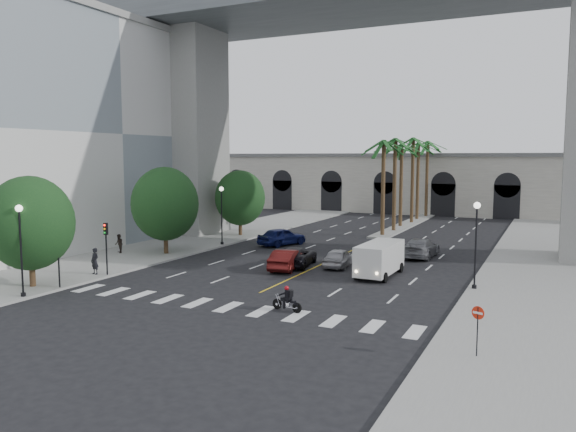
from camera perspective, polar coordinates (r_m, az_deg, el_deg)
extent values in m
plane|color=black|center=(31.81, -4.65, -8.56)|extent=(140.00, 140.00, 0.00)
cube|color=gray|center=(52.19, -10.65, -2.81)|extent=(8.00, 100.00, 0.15)
cube|color=gray|center=(42.35, 24.44, -5.31)|extent=(8.00, 100.00, 0.15)
cube|color=gray|center=(66.90, 11.91, -0.88)|extent=(2.00, 24.00, 0.20)
cube|color=silver|center=(57.45, -22.46, 7.57)|extent=(16.00, 32.00, 20.00)
cube|color=gray|center=(58.72, -22.88, 17.66)|extent=(16.50, 32.50, 0.60)
cube|color=beige|center=(83.15, 14.74, 3.08)|extent=(70.00, 10.00, 8.00)
cube|color=slate|center=(83.05, 14.82, 6.01)|extent=(71.00, 10.50, 0.50)
cube|color=gray|center=(59.36, -9.58, 8.27)|extent=(5.00, 6.00, 20.80)
cylinder|color=#47331E|center=(56.85, 9.63, 2.67)|extent=(0.40, 0.40, 9.50)
cylinder|color=#47331E|center=(60.67, 10.76, 3.00)|extent=(0.40, 0.40, 9.80)
cylinder|color=#47331E|center=(64.62, 11.41, 2.94)|extent=(0.40, 0.40, 9.30)
cylinder|color=#47331E|center=(68.41, 12.52, 3.42)|extent=(0.40, 0.40, 10.10)
cylinder|color=#47331E|center=(72.37, 13.04, 3.34)|extent=(0.40, 0.40, 9.60)
cylinder|color=#47331E|center=(76.21, 13.92, 3.56)|extent=(0.40, 0.40, 9.90)
cylinder|color=#382616|center=(37.63, -24.55, -4.98)|extent=(0.36, 0.36, 2.34)
ellipsoid|color=black|center=(37.22, -24.74, -0.65)|extent=(5.20, 5.20, 5.72)
cylinder|color=#382616|center=(46.88, -12.30, -2.42)|extent=(0.36, 0.36, 2.45)
ellipsoid|color=black|center=(46.54, -12.39, 1.22)|extent=(5.44, 5.44, 5.98)
cylinder|color=#382616|center=(56.76, -4.87, -0.94)|extent=(0.36, 0.36, 2.27)
ellipsoid|color=black|center=(56.49, -4.89, 1.85)|extent=(5.04, 5.04, 5.54)
cylinder|color=black|center=(35.38, -25.30, -7.33)|extent=(0.28, 0.28, 0.36)
cylinder|color=black|center=(34.92, -25.47, -3.46)|extent=(0.11, 0.11, 5.00)
sphere|color=white|center=(34.62, -25.67, 0.71)|extent=(0.40, 0.40, 0.40)
cylinder|color=black|center=(50.99, -6.71, -2.83)|extent=(0.28, 0.28, 0.36)
cylinder|color=black|center=(50.67, -6.75, -0.13)|extent=(0.11, 0.11, 5.00)
sphere|color=white|center=(50.46, -6.78, 2.75)|extent=(0.40, 0.40, 0.40)
cylinder|color=black|center=(35.71, 18.39, -6.94)|extent=(0.28, 0.28, 0.36)
cylinder|color=black|center=(35.25, 18.52, -3.10)|extent=(0.11, 0.11, 5.00)
sphere|color=white|center=(34.95, 18.66, 1.03)|extent=(0.40, 0.40, 0.40)
cylinder|color=black|center=(36.59, -22.27, -4.27)|extent=(0.10, 0.10, 3.50)
cube|color=black|center=(36.36, -22.37, -1.94)|extent=(0.25, 0.18, 0.80)
cylinder|color=black|center=(39.33, -17.96, -3.41)|extent=(0.10, 0.10, 3.50)
cube|color=black|center=(39.12, -18.03, -1.25)|extent=(0.25, 0.18, 0.80)
cylinder|color=black|center=(29.98, -1.11, -8.92)|extent=(0.55, 0.20, 0.54)
cylinder|color=black|center=(29.21, 0.92, -9.32)|extent=(0.55, 0.20, 0.54)
cube|color=silver|center=(29.54, -0.04, -9.00)|extent=(0.41, 0.32, 0.24)
cube|color=black|center=(29.56, -0.25, -8.48)|extent=(0.53, 0.30, 0.18)
cube|color=black|center=(29.33, 0.39, -8.67)|extent=(0.45, 0.30, 0.11)
cylinder|color=black|center=(29.73, -0.81, -8.00)|extent=(0.13, 0.49, 0.03)
cube|color=black|center=(29.36, 0.06, -7.96)|extent=(0.30, 0.39, 0.47)
cube|color=black|center=(29.27, 0.29, -7.91)|extent=(0.18, 0.29, 0.35)
sphere|color=#A50B14|center=(29.37, -0.14, -7.33)|extent=(0.24, 0.24, 0.24)
imported|color=#9B9A9E|center=(41.18, 5.20, -4.23)|extent=(1.92, 4.15, 1.38)
imported|color=#470F0E|center=(40.03, -0.10, -4.43)|extent=(2.19, 4.63, 1.46)
imported|color=black|center=(41.47, 0.80, -4.12)|extent=(3.04, 5.28, 1.39)
imported|color=slate|center=(46.10, 13.33, -3.16)|extent=(2.29, 5.33, 1.53)
imported|color=#111850|center=(50.83, -0.63, -2.10)|extent=(3.55, 5.13, 1.62)
cube|color=silver|center=(38.32, 9.28, -4.18)|extent=(2.09, 5.30, 1.95)
cube|color=black|center=(35.96, 8.08, -4.44)|extent=(1.81, 0.29, 0.83)
cylinder|color=black|center=(37.07, 7.01, -5.95)|extent=(0.29, 0.69, 0.68)
cylinder|color=black|center=(36.49, 9.75, -6.18)|extent=(0.29, 0.69, 0.68)
cylinder|color=black|center=(40.50, 8.82, -4.95)|extent=(0.29, 0.69, 0.68)
cylinder|color=black|center=(39.97, 11.34, -5.14)|extent=(0.29, 0.69, 0.68)
imported|color=black|center=(39.93, -19.03, -4.35)|extent=(0.70, 0.51, 1.77)
imported|color=black|center=(48.00, -16.80, -2.70)|extent=(0.96, 0.93, 1.55)
cylinder|color=black|center=(23.79, 18.67, -11.26)|extent=(0.05, 0.05, 2.13)
cylinder|color=red|center=(23.56, 18.74, -9.30)|extent=(0.51, 0.21, 0.53)
cube|color=silver|center=(23.56, 18.74, -9.30)|extent=(0.39, 0.16, 0.09)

